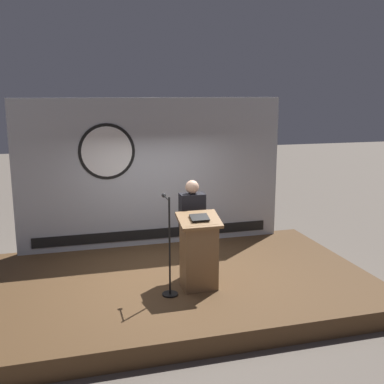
{
  "coord_description": "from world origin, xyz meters",
  "views": [
    {
      "loc": [
        -1.71,
        -7.14,
        3.31
      ],
      "look_at": [
        0.25,
        -0.1,
        1.75
      ],
      "focal_mm": 44.14,
      "sensor_mm": 36.0,
      "label": 1
    }
  ],
  "objects": [
    {
      "name": "podium",
      "position": [
        0.25,
        -0.5,
        0.87
      ],
      "size": [
        0.64,
        0.49,
        1.19
      ],
      "color": "olive",
      "rests_on": "stage_platform"
    },
    {
      "name": "speaker_person",
      "position": [
        0.27,
        -0.02,
        1.13
      ],
      "size": [
        0.4,
        0.26,
        1.62
      ],
      "color": "black",
      "rests_on": "stage_platform"
    },
    {
      "name": "banner_display",
      "position": [
        -0.02,
        1.85,
        1.74
      ],
      "size": [
        5.23,
        0.12,
        2.9
      ],
      "color": "#B2B7C1",
      "rests_on": "stage_platform"
    },
    {
      "name": "ground_plane",
      "position": [
        0.0,
        0.0,
        0.0
      ],
      "size": [
        40.0,
        40.0,
        0.0
      ],
      "primitive_type": "plane",
      "color": "#6B6056"
    },
    {
      "name": "microphone_stand",
      "position": [
        -0.25,
        -0.6,
        0.83
      ],
      "size": [
        0.24,
        0.52,
        1.52
      ],
      "color": "black",
      "rests_on": "stage_platform"
    },
    {
      "name": "stage_platform",
      "position": [
        0.0,
        0.0,
        0.15
      ],
      "size": [
        6.4,
        4.0,
        0.3
      ],
      "primitive_type": "cube",
      "color": "brown",
      "rests_on": "ground"
    }
  ]
}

